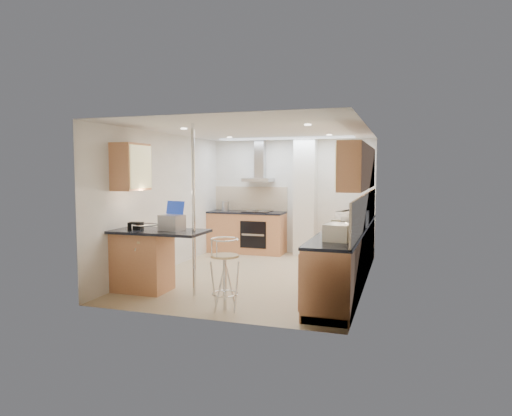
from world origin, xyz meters
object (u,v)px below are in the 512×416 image
(microwave, at_px, (352,220))
(laptop, at_px, (172,223))
(bread_bin, at_px, (339,232))
(bar_stool_near, at_px, (146,258))
(bar_stool_end, at_px, (225,274))

(microwave, height_order, laptop, microwave)
(microwave, height_order, bread_bin, microwave)
(bar_stool_near, height_order, bread_bin, bread_bin)
(microwave, bearing_deg, bar_stool_end, 158.69)
(laptop, height_order, bar_stool_end, laptop)
(microwave, xyz_separation_m, bar_stool_end, (-1.44, -1.72, -0.58))
(laptop, relative_size, bar_stool_end, 0.35)
(microwave, xyz_separation_m, bar_stool_near, (-2.88, -1.28, -0.54))
(microwave, xyz_separation_m, bread_bin, (-0.02, -1.26, -0.03))
(laptop, distance_m, bar_stool_end, 1.32)
(bar_stool_near, bearing_deg, bar_stool_end, -22.40)
(laptop, height_order, bar_stool_near, laptop)
(bar_stool_near, relative_size, bread_bin, 2.53)
(bread_bin, bearing_deg, bar_stool_near, -169.31)
(microwave, xyz_separation_m, laptop, (-2.50, -1.17, -0.00))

